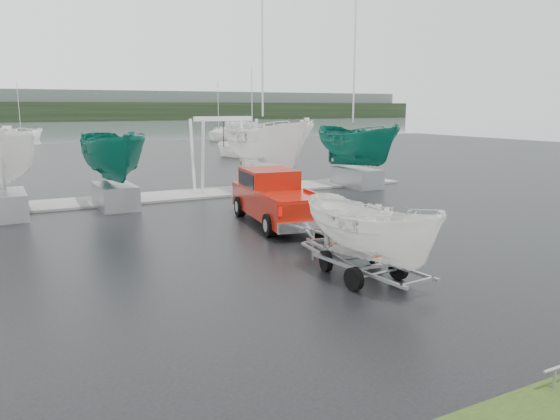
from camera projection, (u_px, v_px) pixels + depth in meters
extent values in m
plane|color=black|center=(264.00, 260.00, 16.79)|extent=(120.00, 120.00, 0.00)
plane|color=slate|center=(28.00, 131.00, 103.34)|extent=(300.00, 300.00, 0.00)
cube|color=gray|center=(151.00, 197.00, 28.03)|extent=(30.00, 3.00, 0.12)
cube|color=black|center=(10.00, 112.00, 163.37)|extent=(300.00, 8.00, 6.00)
cube|color=#4C5651|center=(9.00, 105.00, 169.92)|extent=(300.00, 6.00, 10.00)
cube|color=maroon|center=(278.00, 203.00, 21.80)|extent=(3.04, 6.41, 1.01)
cube|color=maroon|center=(269.00, 180.00, 22.69)|extent=(2.31, 2.71, 0.90)
cube|color=black|center=(269.00, 178.00, 22.68)|extent=(2.31, 2.46, 0.58)
cube|color=silver|center=(307.00, 227.00, 18.96)|extent=(2.15, 0.52, 0.37)
cylinder|color=black|center=(240.00, 206.00, 23.42)|extent=(0.45, 0.89, 0.85)
cylinder|color=black|center=(284.00, 204.00, 24.08)|extent=(0.45, 0.89, 0.85)
cylinder|color=black|center=(270.00, 225.00, 19.68)|extent=(0.45, 0.89, 0.85)
cylinder|color=black|center=(321.00, 221.00, 20.34)|extent=(0.45, 0.89, 0.85)
cube|color=#989AA0|center=(331.00, 253.00, 15.83)|extent=(0.63, 3.57, 0.08)
cube|color=#989AA0|center=(365.00, 250.00, 16.19)|extent=(0.63, 3.57, 0.08)
cylinder|color=#989AA0|center=(351.00, 258.00, 15.85)|extent=(1.59, 0.33, 0.08)
cylinder|color=black|center=(326.00, 261.00, 15.59)|extent=(0.27, 0.62, 0.60)
cylinder|color=black|center=(375.00, 256.00, 16.11)|extent=(0.27, 0.62, 0.60)
imported|color=white|center=(350.00, 181.00, 15.62)|extent=(1.78, 1.81, 4.12)
cube|color=#EB4607|center=(337.00, 228.00, 16.65)|extent=(1.54, 0.28, 0.03)
cube|color=#EB4607|center=(361.00, 240.00, 15.17)|extent=(1.54, 0.28, 0.03)
cube|color=#989AA0|center=(356.00, 270.00, 14.23)|extent=(0.42, 3.59, 0.08)
cube|color=#989AA0|center=(387.00, 263.00, 14.83)|extent=(0.42, 3.59, 0.08)
cylinder|color=#989AA0|center=(377.00, 274.00, 14.40)|extent=(1.60, 0.23, 0.08)
cylinder|color=black|center=(354.00, 279.00, 13.96)|extent=(0.24, 0.61, 0.60)
cylinder|color=black|center=(398.00, 269.00, 14.83)|extent=(0.24, 0.61, 0.60)
imported|color=white|center=(375.00, 179.00, 14.09)|extent=(1.91, 1.95, 4.64)
cube|color=#EB4607|center=(352.00, 240.00, 15.08)|extent=(1.55, 0.19, 0.03)
cube|color=#EB4607|center=(394.00, 253.00, 13.78)|extent=(1.55, 0.19, 0.03)
cylinder|color=silver|center=(203.00, 159.00, 28.17)|extent=(0.16, 0.58, 3.99)
cylinder|color=silver|center=(193.00, 156.00, 29.55)|extent=(0.16, 0.58, 3.99)
cylinder|color=silver|center=(255.00, 156.00, 29.56)|extent=(0.16, 0.58, 3.99)
cylinder|color=silver|center=(243.00, 154.00, 30.94)|extent=(0.16, 0.58, 3.99)
cube|color=silver|center=(223.00, 119.00, 29.18)|extent=(3.30, 0.25, 0.25)
cube|color=#989AA0|center=(6.00, 205.00, 23.07)|extent=(1.60, 3.20, 1.10)
cube|color=#989AA0|center=(115.00, 196.00, 25.37)|extent=(1.60, 3.20, 1.10)
imported|color=#0D6150|center=(110.00, 113.00, 24.66)|extent=(2.46, 2.53, 6.54)
cube|color=#989AA0|center=(267.00, 185.00, 28.85)|extent=(1.60, 3.20, 1.10)
imported|color=white|center=(267.00, 99.00, 28.01)|extent=(2.96, 3.03, 7.86)
cylinder|color=#B2B2B7|center=(262.00, 47.00, 27.96)|extent=(0.10, 0.10, 7.00)
cube|color=#989AA0|center=(357.00, 178.00, 31.90)|extent=(1.60, 3.20, 1.10)
imported|color=#0D6150|center=(358.00, 109.00, 31.16)|extent=(2.56, 2.63, 6.80)
cylinder|color=#B2B2B7|center=(354.00, 60.00, 31.09)|extent=(0.10, 0.10, 7.00)
imported|color=white|center=(252.00, 157.00, 50.76)|extent=(3.69, 3.69, 6.85)
cylinder|color=#B2B2B7|center=(252.00, 114.00, 50.01)|extent=(0.08, 0.08, 8.00)
imported|color=white|center=(219.00, 140.00, 77.12)|extent=(3.58, 3.61, 6.86)
cylinder|color=#B2B2B7|center=(218.00, 111.00, 76.38)|extent=(0.08, 0.08, 8.00)
imported|color=white|center=(22.00, 140.00, 76.12)|extent=(3.30, 3.27, 6.45)
cylinder|color=#B2B2B7|center=(19.00, 111.00, 75.37)|extent=(0.08, 0.08, 8.00)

